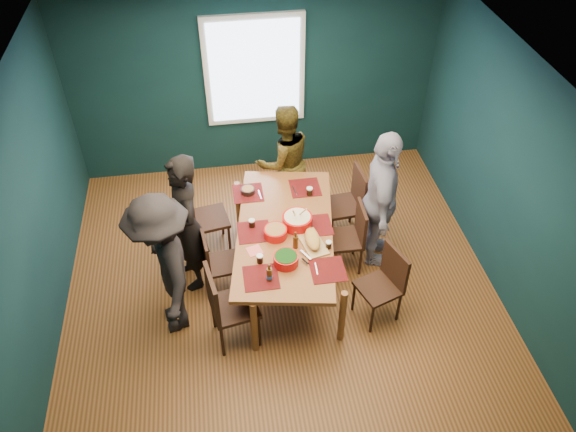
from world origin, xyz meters
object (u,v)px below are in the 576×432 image
at_px(dining_table, 285,234).
at_px(person_near_left, 164,267).
at_px(chair_left_mid, 215,260).
at_px(chair_right_mid, 352,233).
at_px(chair_left_near, 224,303).
at_px(bowl_dumpling, 297,221).
at_px(person_far_left, 186,225).
at_px(bowl_herbs, 286,259).
at_px(bowl_salad, 275,232).
at_px(cutting_board, 312,240).
at_px(chair_right_far, 350,199).
at_px(person_right, 381,201).
at_px(chair_right_near, 386,280).
at_px(chair_left_far, 200,214).
at_px(person_back, 284,161).

relative_size(dining_table, person_near_left, 1.28).
height_order(chair_left_mid, chair_right_mid, chair_right_mid).
bearing_deg(chair_left_near, bowl_dumpling, 32.14).
bearing_deg(person_far_left, bowl_herbs, 41.78).
xyz_separation_m(person_far_left, bowl_dumpling, (1.24, -0.12, -0.00)).
height_order(person_far_left, bowl_herbs, person_far_left).
relative_size(bowl_salad, bowl_herbs, 0.98).
height_order(bowl_herbs, cutting_board, cutting_board).
xyz_separation_m(chair_left_mid, cutting_board, (1.07, -0.22, 0.37)).
bearing_deg(cutting_board, chair_left_near, -166.24).
height_order(chair_left_mid, chair_left_near, chair_left_near).
height_order(chair_right_mid, person_far_left, person_far_left).
bearing_deg(chair_left_near, chair_left_mid, 84.54).
height_order(dining_table, bowl_herbs, bowl_herbs).
height_order(chair_right_far, cutting_board, chair_right_far).
distance_m(person_near_left, bowl_dumpling, 1.54).
distance_m(chair_left_near, bowl_dumpling, 1.24).
relative_size(chair_right_far, bowl_dumpling, 2.94).
relative_size(chair_left_near, bowl_herbs, 3.86).
bearing_deg(person_right, dining_table, 111.19).
height_order(chair_left_near, bowl_dumpling, bowl_dumpling).
distance_m(bowl_salad, cutting_board, 0.42).
bearing_deg(person_near_left, chair_left_mid, 117.77).
xyz_separation_m(chair_right_mid, chair_right_near, (0.19, -0.78, 0.01)).
relative_size(dining_table, bowl_dumpling, 6.72).
distance_m(dining_table, person_right, 1.17).
distance_m(person_right, bowl_dumpling, 1.01).
height_order(chair_left_far, person_far_left, person_far_left).
bearing_deg(chair_left_far, person_far_left, -116.91).
height_order(chair_right_far, bowl_herbs, chair_right_far).
height_order(chair_right_far, person_back, person_back).
distance_m(chair_left_mid, person_near_left, 0.76).
height_order(chair_right_far, chair_right_near, chair_right_far).
distance_m(chair_left_mid, cutting_board, 1.15).
xyz_separation_m(person_back, cutting_board, (0.09, -1.56, 0.07)).
distance_m(chair_left_far, bowl_dumpling, 1.28).
height_order(chair_left_far, chair_right_near, chair_left_far).
relative_size(chair_left_near, chair_right_far, 1.04).
relative_size(chair_right_near, person_back, 0.58).
bearing_deg(bowl_salad, bowl_herbs, -82.90).
bearing_deg(chair_left_mid, bowl_herbs, -38.93).
distance_m(chair_left_far, cutting_board, 1.54).
height_order(person_right, cutting_board, person_right).
bearing_deg(bowl_salad, person_right, 12.46).
bearing_deg(chair_left_far, bowl_dumpling, -39.16).
bearing_deg(bowl_dumpling, person_back, 88.62).
relative_size(dining_table, person_far_left, 1.28).
height_order(chair_right_far, bowl_salad, chair_right_far).
bearing_deg(bowl_salad, bowl_dumpling, 26.65).
xyz_separation_m(person_back, bowl_herbs, (-0.24, -1.81, 0.07)).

